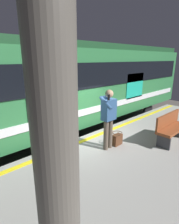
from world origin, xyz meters
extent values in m
plane|color=#4C4742|center=(0.00, 0.00, 0.00)|extent=(23.73, 23.73, 0.00)
cube|color=gray|center=(0.00, 2.55, 0.47)|extent=(12.61, 5.10, 0.94)
cube|color=yellow|center=(0.00, 0.30, 0.95)|extent=(12.35, 0.16, 0.01)
cube|color=slate|center=(0.00, -1.19, 0.08)|extent=(16.39, 0.08, 0.16)
cube|color=slate|center=(0.00, -2.63, 0.08)|extent=(16.39, 0.08, 0.16)
cube|color=#2D723F|center=(-1.21, -1.91, 2.37)|extent=(13.31, 2.92, 2.84)
cube|color=#1B4426|center=(-1.21, -1.91, 3.91)|extent=(13.04, 2.68, 0.24)
cube|color=black|center=(-1.21, -0.44, 2.87)|extent=(12.64, 0.03, 0.90)
cube|color=silver|center=(-1.21, -0.44, 1.59)|extent=(12.64, 0.03, 0.24)
cube|color=#19A58C|center=(-3.54, -0.43, 2.23)|extent=(1.31, 0.02, 1.14)
cube|color=#19A58C|center=(1.11, -0.43, 2.23)|extent=(1.31, 0.02, 1.14)
cylinder|color=black|center=(-5.54, -0.74, 0.58)|extent=(0.84, 0.12, 0.84)
cylinder|color=black|center=(-5.54, -3.08, 0.58)|extent=(0.84, 0.12, 0.84)
cylinder|color=brown|center=(0.07, 1.15, 1.38)|extent=(0.14, 0.14, 0.88)
cylinder|color=brown|center=(0.25, 1.15, 1.38)|extent=(0.14, 0.14, 0.88)
cube|color=#2D517F|center=(0.16, 1.15, 2.11)|extent=(0.40, 0.24, 0.58)
sphere|color=#2D517F|center=(0.16, 0.99, 2.38)|extent=(0.20, 0.20, 0.20)
sphere|color=tan|center=(0.16, 1.15, 2.55)|extent=(0.22, 0.22, 0.22)
cylinder|color=#2D517F|center=(-0.09, 1.15, 2.05)|extent=(0.09, 0.09, 0.52)
cylinder|color=#2D517F|center=(0.39, 1.23, 2.35)|extent=(0.09, 0.42, 0.33)
cube|color=black|center=(0.39, 1.33, 2.51)|extent=(0.07, 0.02, 0.15)
cube|color=#59331E|center=(-0.21, 1.20, 1.11)|extent=(0.32, 0.18, 0.33)
torus|color=#59331E|center=(-0.21, 1.20, 1.33)|extent=(0.30, 0.30, 0.02)
cylinder|color=#59544C|center=(3.07, 3.01, 2.77)|extent=(0.41, 0.41, 3.66)
cube|color=brown|center=(-1.58, 2.26, 1.39)|extent=(1.43, 0.44, 0.08)
cube|color=brown|center=(-1.58, 2.07, 1.64)|extent=(1.43, 0.06, 0.40)
cube|color=#333338|center=(-2.16, 2.26, 1.17)|extent=(0.06, 0.40, 0.45)
cube|color=#333338|center=(-1.01, 2.26, 1.17)|extent=(0.06, 0.40, 0.45)
camera|label=1|loc=(3.85, 4.27, 3.46)|focal=29.26mm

